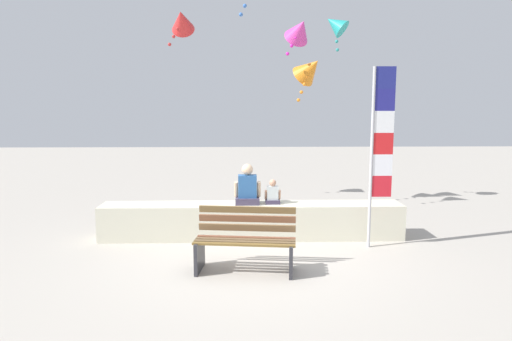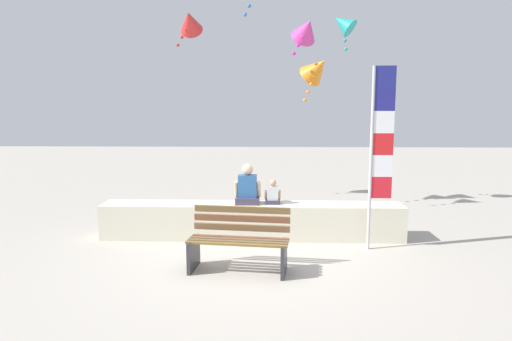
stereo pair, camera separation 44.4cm
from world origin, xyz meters
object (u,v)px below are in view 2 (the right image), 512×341
at_px(person_child, 273,194).
at_px(kite_red, 190,22).
at_px(park_bench, 239,242).
at_px(flag_banner, 378,144).
at_px(kite_orange, 317,69).
at_px(kite_teal, 343,24).
at_px(person_adult, 247,188).
at_px(kite_magenta, 306,29).

distance_m(person_child, kite_red, 5.04).
xyz_separation_m(park_bench, flag_banner, (2.17, 1.01, 1.33)).
relative_size(person_child, kite_red, 0.46).
height_order(park_bench, person_child, person_child).
height_order(person_child, kite_orange, kite_orange).
height_order(park_bench, kite_teal, kite_teal).
height_order(flag_banner, kite_red, kite_red).
relative_size(person_adult, kite_red, 0.75).
distance_m(flag_banner, kite_red, 5.76).
bearing_deg(kite_teal, flag_banner, -88.57).
height_order(flag_banner, kite_orange, kite_orange).
bearing_deg(kite_teal, park_bench, -115.48).
distance_m(park_bench, kite_magenta, 5.67).
bearing_deg(person_adult, kite_orange, 61.19).
relative_size(person_adult, kite_magenta, 0.75).
bearing_deg(kite_magenta, kite_red, 169.89).
xyz_separation_m(kite_magenta, kite_red, (-2.71, 0.48, 0.28)).
height_order(park_bench, flag_banner, flag_banner).
distance_m(park_bench, kite_red, 6.25).
relative_size(park_bench, person_adult, 2.06).
bearing_deg(flag_banner, kite_teal, 91.43).
distance_m(person_adult, person_child, 0.46).
distance_m(park_bench, kite_orange, 5.36).
bearing_deg(kite_red, kite_orange, -6.45).
bearing_deg(kite_orange, flag_banner, -78.70).
height_order(person_child, kite_red, kite_red).
height_order(person_adult, kite_orange, kite_orange).
bearing_deg(kite_orange, person_child, -110.91).
height_order(person_child, kite_teal, kite_teal).
distance_m(flag_banner, kite_orange, 3.67).
xyz_separation_m(person_child, kite_teal, (1.60, 2.76, 3.43)).
height_order(flag_banner, kite_magenta, kite_magenta).
xyz_separation_m(park_bench, kite_red, (-1.46, 4.64, 3.92)).
bearing_deg(kite_magenta, kite_orange, 28.44).
distance_m(kite_teal, kite_orange, 1.17).
relative_size(person_adult, kite_teal, 0.80).
distance_m(kite_teal, kite_red, 3.56).
distance_m(person_child, kite_teal, 4.68).
distance_m(person_adult, kite_red, 4.81).
bearing_deg(kite_orange, kite_teal, 7.76).
xyz_separation_m(person_child, flag_banner, (1.68, -0.62, 0.95)).
height_order(park_bench, person_adult, person_adult).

